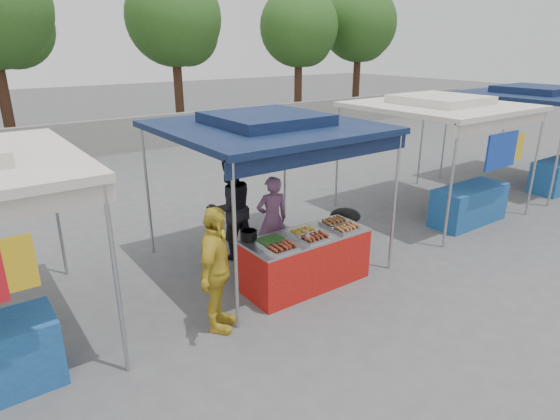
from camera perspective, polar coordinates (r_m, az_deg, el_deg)
ground_plane at (r=7.62m, az=2.68°, el=-8.70°), size 80.00×80.00×0.00m
back_wall at (r=17.02m, az=-21.25°, el=8.15°), size 40.00×0.25×1.20m
main_canopy at (r=7.59m, az=-1.66°, el=10.20°), size 3.20×3.20×2.57m
neighbor_stall_right at (r=10.66m, az=20.26°, el=7.56°), size 3.20×3.20×2.57m
neighbor_stall_far at (r=14.12m, az=29.64°, el=8.94°), size 3.20×3.20×2.57m
tree_2 at (r=20.32m, az=-12.48°, el=21.44°), size 3.75×3.73×6.42m
tree_3 at (r=22.79m, az=2.53°, el=21.01°), size 3.58×3.53×6.07m
tree_4 at (r=25.62m, az=9.78°, el=21.12°), size 3.74×3.72×6.39m
vendor_table at (r=7.36m, az=3.22°, el=-6.08°), size 2.00×0.80×0.85m
food_tray_fl at (r=6.63m, az=0.28°, el=-4.67°), size 0.42×0.30×0.07m
food_tray_fm at (r=6.98m, az=4.23°, el=-3.43°), size 0.42×0.30×0.07m
food_tray_fr at (r=7.38m, az=8.13°, el=-2.27°), size 0.42×0.30×0.07m
food_tray_bl at (r=6.87m, az=-1.10°, el=-3.76°), size 0.42×0.30×0.07m
food_tray_bm at (r=7.22m, az=2.78°, el=-2.59°), size 0.42×0.30×0.07m
food_tray_br at (r=7.63m, az=6.58°, el=-1.46°), size 0.42×0.30×0.07m
cooking_pot at (r=6.98m, az=-3.85°, el=-3.08°), size 0.25×0.25×0.15m
skewer_cup at (r=6.90m, az=3.42°, el=-3.52°), size 0.09×0.09×0.11m
wok_burner at (r=8.33m, az=7.89°, el=-2.25°), size 0.54×0.54×0.90m
crate_left at (r=7.70m, az=-1.99°, el=-7.05°), size 0.52×0.36×0.31m
crate_right at (r=8.04m, az=1.67°, el=-5.94°), size 0.48×0.33×0.29m
crate_stacked at (r=7.92m, az=1.69°, el=-4.11°), size 0.46×0.32×0.27m
vendor_woman at (r=8.01m, az=-0.97°, el=-1.17°), size 0.63×0.50×1.53m
helper_man at (r=8.20m, az=-6.06°, el=0.26°), size 0.89×0.70×1.82m
customer_person at (r=6.12m, az=-7.79°, el=-7.31°), size 1.00×1.02×1.72m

